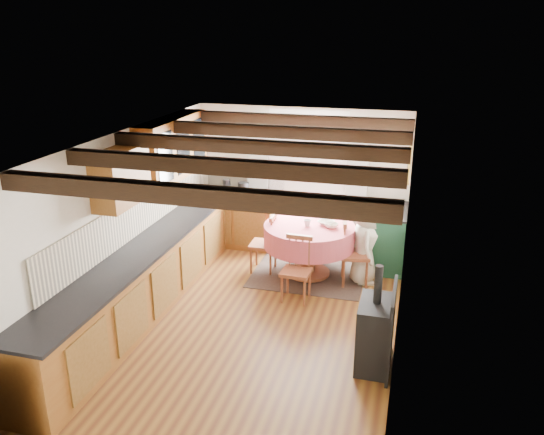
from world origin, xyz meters
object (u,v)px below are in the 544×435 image
(cast_iron_stove, at_px, (376,317))
(child_far, at_px, (311,229))
(chair_right, at_px, (355,252))
(dining_table, at_px, (309,251))
(chair_left, at_px, (263,242))
(cup, at_px, (307,223))
(chair_near, at_px, (296,270))
(aga_range, at_px, (384,237))
(child_right, at_px, (364,244))

(cast_iron_stove, xyz_separation_m, child_far, (-1.29, 2.81, -0.11))
(chair_right, bearing_deg, dining_table, 73.03)
(chair_left, relative_size, chair_right, 0.94)
(chair_left, distance_m, cast_iron_stove, 2.87)
(chair_right, bearing_deg, cup, 76.56)
(chair_near, height_order, cast_iron_stove, cast_iron_stove)
(child_far, height_order, cup, child_far)
(dining_table, relative_size, aga_range, 1.32)
(chair_right, height_order, aga_range, chair_right)
(aga_range, distance_m, cup, 1.40)
(child_far, height_order, child_right, child_right)
(aga_range, bearing_deg, chair_near, -125.10)
(aga_range, bearing_deg, chair_right, -113.77)
(cast_iron_stove, height_order, child_far, cast_iron_stove)
(chair_near, distance_m, cast_iron_stove, 1.78)
(cast_iron_stove, relative_size, child_right, 1.00)
(dining_table, height_order, chair_near, chair_near)
(chair_near, xyz_separation_m, child_far, (-0.09, 1.49, 0.05))
(cup, bearing_deg, child_right, 3.17)
(cast_iron_stove, height_order, cup, cast_iron_stove)
(child_right, bearing_deg, cast_iron_stove, 176.02)
(aga_range, height_order, cup, aga_range)
(child_far, bearing_deg, chair_right, 125.52)
(chair_right, distance_m, aga_range, 0.89)
(child_far, xyz_separation_m, cup, (0.08, -0.72, 0.36))
(cup, bearing_deg, chair_near, -89.31)
(dining_table, height_order, child_far, child_far)
(cast_iron_stove, xyz_separation_m, child_right, (-0.35, 2.14, -0.00))
(chair_left, xyz_separation_m, cast_iron_stove, (1.91, -2.14, 0.14))
(child_far, bearing_deg, child_right, 132.73)
(chair_near, height_order, child_right, child_right)
(chair_left, distance_m, child_right, 1.56)
(chair_left, bearing_deg, child_right, 88.51)
(chair_left, xyz_separation_m, child_far, (0.62, 0.67, 0.04))
(chair_left, distance_m, cup, 0.81)
(aga_range, xyz_separation_m, cast_iron_stove, (0.11, -2.86, 0.14))
(chair_near, xyz_separation_m, aga_range, (1.09, 1.55, 0.02))
(dining_table, relative_size, child_right, 1.11)
(chair_near, relative_size, cup, 8.63)
(chair_right, relative_size, cast_iron_stove, 0.82)
(chair_near, height_order, aga_range, aga_range)
(chair_right, relative_size, child_right, 0.82)
(dining_table, distance_m, chair_left, 0.73)
(child_far, bearing_deg, aga_range, 170.83)
(cast_iron_stove, height_order, child_right, cast_iron_stove)
(child_right, height_order, cup, child_right)
(chair_left, relative_size, aga_range, 0.91)
(chair_right, bearing_deg, chair_left, 76.24)
(chair_near, xyz_separation_m, chair_left, (-0.71, 0.83, 0.01))
(chair_right, bearing_deg, aga_range, -33.79)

